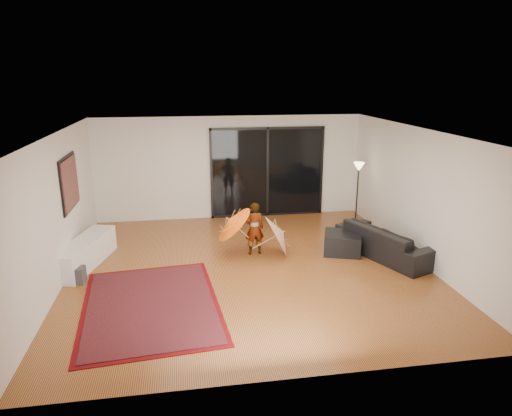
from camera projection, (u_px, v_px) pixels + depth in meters
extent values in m
plane|color=#A5652D|center=(250.00, 268.00, 9.11)|extent=(7.00, 7.00, 0.00)
plane|color=white|center=(249.00, 132.00, 8.34)|extent=(7.00, 7.00, 0.00)
plane|color=silver|center=(230.00, 168.00, 12.04)|extent=(7.00, 0.00, 7.00)
plane|color=silver|center=(292.00, 282.00, 5.41)|extent=(7.00, 0.00, 7.00)
plane|color=silver|center=(57.00, 212.00, 8.19)|extent=(0.00, 7.00, 7.00)
plane|color=silver|center=(420.00, 196.00, 9.26)|extent=(0.00, 7.00, 7.00)
cube|color=black|center=(267.00, 172.00, 12.21)|extent=(3.00, 0.04, 2.40)
cube|color=black|center=(268.00, 128.00, 11.86)|extent=(3.06, 0.06, 0.06)
cube|color=black|center=(267.00, 214.00, 12.52)|extent=(3.06, 0.06, 0.06)
cube|color=black|center=(268.00, 172.00, 12.19)|extent=(0.06, 0.06, 2.40)
cube|color=black|center=(69.00, 183.00, 9.05)|extent=(0.02, 1.28, 1.08)
cube|color=#215337|center=(70.00, 183.00, 9.06)|extent=(0.03, 1.18, 0.98)
cube|color=white|center=(85.00, 253.00, 9.17)|extent=(0.98, 2.00, 0.54)
cube|color=#424244|center=(77.00, 275.00, 8.43)|extent=(0.29, 0.29, 0.30)
cube|color=#59070B|center=(151.00, 305.00, 7.63)|extent=(2.49, 3.29, 0.01)
cube|color=maroon|center=(151.00, 305.00, 7.63)|extent=(2.31, 3.11, 0.02)
imported|color=black|center=(386.00, 241.00, 9.64)|extent=(1.67, 2.44, 0.66)
cube|color=black|center=(342.00, 243.00, 9.86)|extent=(0.97, 0.97, 0.43)
cylinder|color=black|center=(355.00, 224.00, 11.77)|extent=(0.28, 0.28, 0.03)
cylinder|color=black|center=(357.00, 196.00, 11.56)|extent=(0.04, 0.04, 1.49)
cone|color=#FFD899|center=(359.00, 167.00, 11.35)|extent=(0.28, 0.28, 0.22)
imported|color=#999999|center=(254.00, 229.00, 9.68)|extent=(0.44, 0.31, 1.14)
cone|color=#FF5E0D|center=(229.00, 223.00, 9.51)|extent=(0.77, 0.91, 0.76)
cylinder|color=#A07F44|center=(229.00, 238.00, 9.60)|extent=(0.37, 0.02, 0.37)
cylinder|color=#A07F44|center=(229.00, 218.00, 9.48)|extent=(0.05, 0.02, 0.05)
cone|color=silver|center=(283.00, 232.00, 9.65)|extent=(0.61, 0.97, 0.95)
cylinder|color=#A07F44|center=(283.00, 249.00, 9.76)|extent=(0.50, 0.02, 0.27)
cylinder|color=#A07F44|center=(283.00, 227.00, 9.62)|extent=(0.06, 0.02, 0.04)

